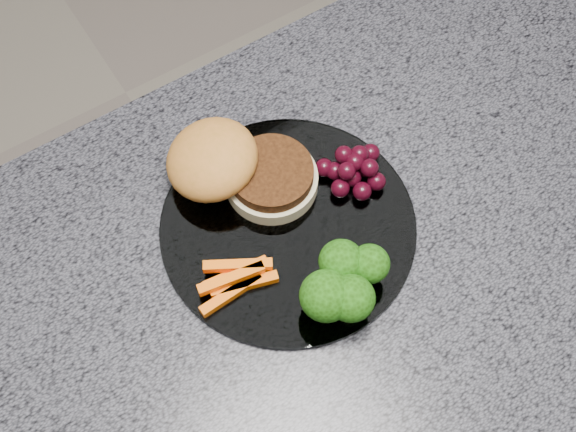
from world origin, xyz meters
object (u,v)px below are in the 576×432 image
object	(u,v)px
burger	(233,168)
island_cabinet	(373,370)
grape_bunch	(354,169)
plate	(288,227)

from	to	relation	value
burger	island_cabinet	bearing A→B (deg)	-25.17
burger	grape_bunch	size ratio (longest dim) A/B	2.43
island_cabinet	plate	world-z (taller)	plate
island_cabinet	plate	xyz separation A→B (m)	(-0.11, 0.07, 0.47)
island_cabinet	burger	distance (m)	0.53
island_cabinet	plate	size ratio (longest dim) A/B	4.62
island_cabinet	burger	world-z (taller)	burger
island_cabinet	grape_bunch	bearing A→B (deg)	102.36
plate	burger	bearing A→B (deg)	103.57
island_cabinet	plate	bearing A→B (deg)	145.22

